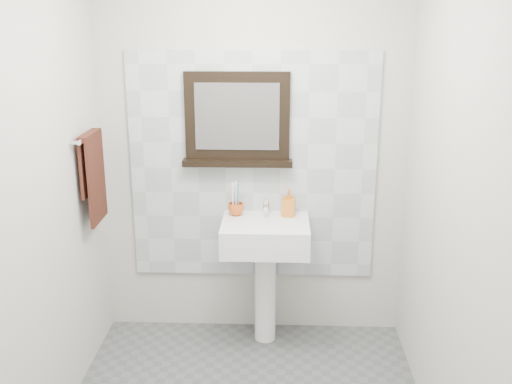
% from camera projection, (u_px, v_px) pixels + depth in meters
% --- Properties ---
extents(back_wall, '(2.00, 0.01, 2.50)m').
position_uv_depth(back_wall, '(253.00, 153.00, 3.88)').
color(back_wall, beige).
rests_on(back_wall, ground).
extents(front_wall, '(2.00, 0.01, 2.50)m').
position_uv_depth(front_wall, '(221.00, 320.00, 1.78)').
color(front_wall, beige).
rests_on(front_wall, ground).
extents(left_wall, '(0.01, 2.20, 2.50)m').
position_uv_depth(left_wall, '(35.00, 203.00, 2.87)').
color(left_wall, beige).
rests_on(left_wall, ground).
extents(right_wall, '(0.01, 2.20, 2.50)m').
position_uv_depth(right_wall, '(456.00, 208.00, 2.79)').
color(right_wall, beige).
rests_on(right_wall, ground).
extents(splashback, '(1.60, 0.02, 1.50)m').
position_uv_depth(splashback, '(253.00, 168.00, 3.90)').
color(splashback, '#B5C0C5').
rests_on(splashback, back_wall).
extents(pedestal_sink, '(0.55, 0.44, 0.96)m').
position_uv_depth(pedestal_sink, '(265.00, 248.00, 3.83)').
color(pedestal_sink, white).
rests_on(pedestal_sink, ground).
extents(toothbrush_cup, '(0.11, 0.11, 0.08)m').
position_uv_depth(toothbrush_cup, '(236.00, 209.00, 3.88)').
color(toothbrush_cup, '#C44F17').
rests_on(toothbrush_cup, pedestal_sink).
extents(toothbrushes, '(0.05, 0.04, 0.21)m').
position_uv_depth(toothbrushes, '(236.00, 197.00, 3.85)').
color(toothbrushes, white).
rests_on(toothbrushes, toothbrush_cup).
extents(soap_dispenser, '(0.09, 0.09, 0.18)m').
position_uv_depth(soap_dispenser, '(289.00, 203.00, 3.85)').
color(soap_dispenser, '#C84E17').
rests_on(soap_dispenser, pedestal_sink).
extents(framed_mirror, '(0.70, 0.11, 0.60)m').
position_uv_depth(framed_mirror, '(237.00, 121.00, 3.79)').
color(framed_mirror, black).
rests_on(framed_mirror, back_wall).
extents(towel_bar, '(0.07, 0.40, 0.03)m').
position_uv_depth(towel_bar, '(89.00, 136.00, 3.51)').
color(towel_bar, silver).
rests_on(towel_bar, left_wall).
extents(hand_towel, '(0.06, 0.30, 0.55)m').
position_uv_depth(hand_towel, '(93.00, 171.00, 3.57)').
color(hand_towel, black).
rests_on(hand_towel, towel_bar).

